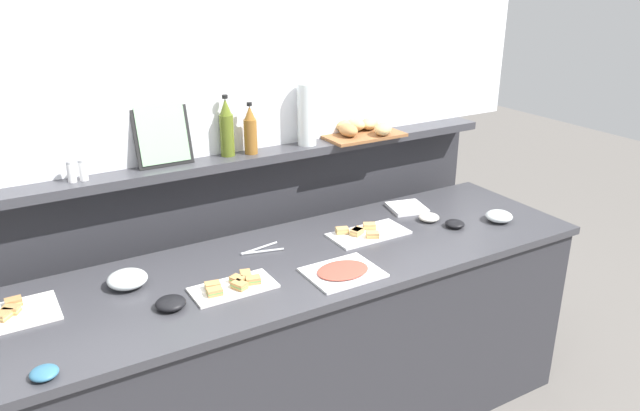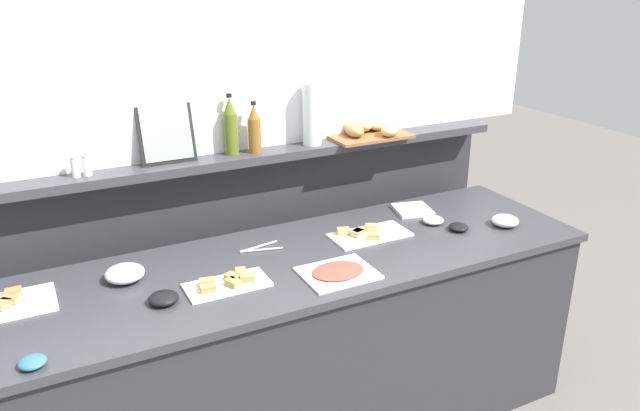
% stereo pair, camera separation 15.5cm
% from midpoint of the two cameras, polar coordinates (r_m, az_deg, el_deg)
% --- Properties ---
extents(ground_plane, '(12.00, 12.00, 0.00)m').
position_cam_midpoint_polar(ground_plane, '(3.51, -7.72, -14.20)').
color(ground_plane, slate).
extents(buffet_counter, '(2.55, 0.74, 0.89)m').
position_cam_midpoint_polar(buffet_counter, '(2.80, -3.19, -13.10)').
color(buffet_counter, '#2D2D33').
rests_on(buffet_counter, ground_plane).
extents(back_ledge_unit, '(2.62, 0.22, 1.22)m').
position_cam_midpoint_polar(back_ledge_unit, '(3.13, -7.92, -5.09)').
color(back_ledge_unit, '#2D2D33').
rests_on(back_ledge_unit, ground_plane).
extents(sandwich_platter_front, '(0.29, 0.22, 0.04)m').
position_cam_midpoint_polar(sandwich_platter_front, '(2.46, -28.17, -8.84)').
color(sandwich_platter_front, white).
rests_on(sandwich_platter_front, buffet_counter).
extents(sandwich_platter_rear, '(0.36, 0.18, 0.04)m').
position_cam_midpoint_polar(sandwich_platter_rear, '(2.79, 2.67, -2.56)').
color(sandwich_platter_rear, white).
rests_on(sandwich_platter_rear, buffet_counter).
extents(sandwich_platter_side, '(0.32, 0.16, 0.04)m').
position_cam_midpoint_polar(sandwich_platter_side, '(2.38, -9.86, -7.34)').
color(sandwich_platter_side, white).
rests_on(sandwich_platter_side, buffet_counter).
extents(cold_cuts_platter, '(0.29, 0.23, 0.02)m').
position_cam_midpoint_polar(cold_cuts_platter, '(2.45, 0.30, -6.15)').
color(cold_cuts_platter, white).
rests_on(cold_cuts_platter, buffet_counter).
extents(glass_bowl_large, '(0.15, 0.15, 0.06)m').
position_cam_midpoint_polar(glass_bowl_large, '(2.49, -19.09, -6.52)').
color(glass_bowl_large, silver).
rests_on(glass_bowl_large, buffet_counter).
extents(glass_bowl_medium, '(0.13, 0.13, 0.05)m').
position_cam_midpoint_polar(glass_bowl_medium, '(3.03, 14.81, -1.02)').
color(glass_bowl_medium, silver).
rests_on(glass_bowl_medium, buffet_counter).
extents(condiment_bowl_red, '(0.11, 0.11, 0.04)m').
position_cam_midpoint_polar(condiment_bowl_red, '(2.30, -15.54, -8.71)').
color(condiment_bowl_red, black).
rests_on(condiment_bowl_red, buffet_counter).
extents(condiment_bowl_cream, '(0.09, 0.09, 0.03)m').
position_cam_midpoint_polar(condiment_bowl_cream, '(2.92, 10.86, -1.69)').
color(condiment_bowl_cream, black).
rests_on(condiment_bowl_cream, buffet_counter).
extents(condiment_bowl_dark, '(0.10, 0.10, 0.03)m').
position_cam_midpoint_polar(condiment_bowl_dark, '(2.97, 8.57, -1.11)').
color(condiment_bowl_dark, silver).
rests_on(condiment_bowl_dark, buffet_counter).
extents(condiment_bowl_teal, '(0.08, 0.08, 0.03)m').
position_cam_midpoint_polar(condiment_bowl_teal, '(2.09, -26.15, -13.75)').
color(condiment_bowl_teal, teal).
rests_on(condiment_bowl_teal, buffet_counter).
extents(serving_tongs, '(0.19, 0.08, 0.01)m').
position_cam_midpoint_polar(serving_tongs, '(2.66, -7.24, -4.13)').
color(serving_tongs, '#B7BABF').
rests_on(serving_tongs, buffet_counter).
extents(napkin_stack, '(0.21, 0.21, 0.02)m').
position_cam_midpoint_polar(napkin_stack, '(3.09, 6.62, -0.22)').
color(napkin_stack, white).
rests_on(napkin_stack, buffet_counter).
extents(vinegar_bottle_amber, '(0.06, 0.06, 0.24)m').
position_cam_midpoint_polar(vinegar_bottle_amber, '(2.83, -8.05, 6.81)').
color(vinegar_bottle_amber, '#8E5B23').
rests_on(vinegar_bottle_amber, back_ledge_unit).
extents(olive_oil_bottle, '(0.06, 0.06, 0.28)m').
position_cam_midpoint_polar(olive_oil_bottle, '(2.81, -10.20, 6.97)').
color(olive_oil_bottle, '#56661E').
rests_on(olive_oil_bottle, back_ledge_unit).
extents(salt_shaker, '(0.03, 0.03, 0.09)m').
position_cam_midpoint_polar(salt_shaker, '(2.66, -23.56, 2.86)').
color(salt_shaker, white).
rests_on(salt_shaker, back_ledge_unit).
extents(pepper_shaker, '(0.03, 0.03, 0.09)m').
position_cam_midpoint_polar(pepper_shaker, '(2.66, -22.63, 3.03)').
color(pepper_shaker, white).
rests_on(pepper_shaker, back_ledge_unit).
extents(bread_basket, '(0.40, 0.32, 0.08)m').
position_cam_midpoint_polar(bread_basket, '(3.13, 2.06, 7.14)').
color(bread_basket, brown).
rests_on(bread_basket, back_ledge_unit).
extents(framed_picture, '(0.24, 0.08, 0.28)m').
position_cam_midpoint_polar(framed_picture, '(2.73, -15.99, 6.46)').
color(framed_picture, black).
rests_on(framed_picture, back_ledge_unit).
extents(water_carafe, '(0.09, 0.09, 0.29)m').
position_cam_midpoint_polar(water_carafe, '(2.94, -2.75, 8.38)').
color(water_carafe, silver).
rests_on(water_carafe, back_ledge_unit).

